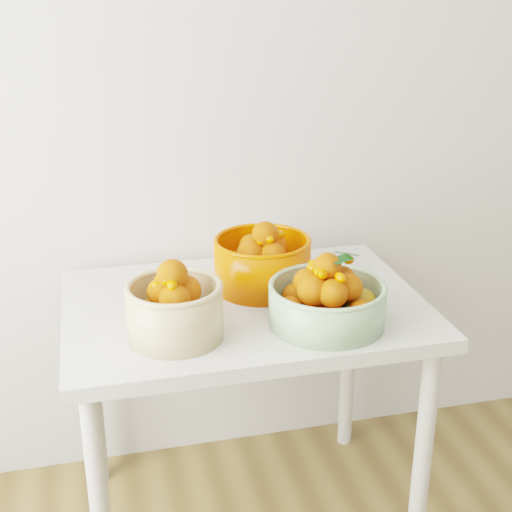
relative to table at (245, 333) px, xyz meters
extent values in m
cube|color=silver|center=(0.29, 0.40, 0.70)|extent=(4.00, 0.04, 2.70)
cube|color=silver|center=(0.00, 0.00, 0.08)|extent=(1.00, 0.70, 0.04)
cylinder|color=silver|center=(-0.44, -0.29, -0.30)|extent=(0.05, 0.05, 0.71)
cylinder|color=silver|center=(0.44, -0.29, -0.30)|extent=(0.05, 0.05, 0.71)
cylinder|color=silver|center=(-0.44, 0.29, -0.30)|extent=(0.05, 0.05, 0.71)
cylinder|color=silver|center=(0.44, 0.29, -0.30)|extent=(0.05, 0.05, 0.71)
cylinder|color=tan|center=(-0.21, -0.16, 0.16)|extent=(0.31, 0.31, 0.14)
torus|color=tan|center=(-0.21, -0.16, 0.23)|extent=(0.31, 0.31, 0.02)
sphere|color=#D1660C|center=(-0.15, -0.16, 0.15)|extent=(0.08, 0.08, 0.08)
sphere|color=#D1660C|center=(-0.20, -0.10, 0.15)|extent=(0.09, 0.09, 0.09)
sphere|color=#D1660C|center=(-0.26, -0.12, 0.15)|extent=(0.08, 0.08, 0.08)
sphere|color=#EE4F00|center=(-0.27, -0.19, 0.15)|extent=(0.08, 0.08, 0.08)
sphere|color=#EE4F00|center=(-0.19, -0.22, 0.15)|extent=(0.08, 0.08, 0.08)
sphere|color=#EE4F00|center=(-0.21, -0.16, 0.15)|extent=(0.08, 0.08, 0.08)
sphere|color=#EE4F00|center=(-0.18, -0.14, 0.21)|extent=(0.08, 0.08, 0.08)
sphere|color=#EE4F00|center=(-0.24, -0.14, 0.21)|extent=(0.08, 0.08, 0.08)
sphere|color=#EE4F00|center=(-0.22, -0.19, 0.21)|extent=(0.08, 0.08, 0.08)
sphere|color=#EE4F00|center=(-0.22, -0.16, 0.27)|extent=(0.08, 0.08, 0.08)
ellipsoid|color=#F65D00|center=(-0.23, -0.17, 0.26)|extent=(0.05, 0.05, 0.03)
ellipsoid|color=#F65D00|center=(-0.25, -0.15, 0.24)|extent=(0.05, 0.03, 0.04)
ellipsoid|color=#F65D00|center=(-0.24, -0.13, 0.25)|extent=(0.05, 0.05, 0.05)
ellipsoid|color=#F65D00|center=(-0.22, -0.15, 0.27)|extent=(0.05, 0.05, 0.04)
ellipsoid|color=#F65D00|center=(-0.22, -0.19, 0.26)|extent=(0.04, 0.05, 0.04)
ellipsoid|color=#F65D00|center=(-0.21, -0.17, 0.25)|extent=(0.05, 0.05, 0.04)
cylinder|color=#94BA88|center=(0.18, -0.18, 0.15)|extent=(0.38, 0.38, 0.11)
torus|color=#94BA88|center=(0.18, -0.18, 0.20)|extent=(0.38, 0.38, 0.01)
sphere|color=#D1660C|center=(0.28, -0.18, 0.15)|extent=(0.07, 0.07, 0.07)
sphere|color=#EE4F00|center=(0.25, -0.10, 0.15)|extent=(0.08, 0.08, 0.08)
sphere|color=#EE4F00|center=(0.18, -0.08, 0.15)|extent=(0.08, 0.08, 0.08)
sphere|color=#EE4F00|center=(0.12, -0.10, 0.15)|extent=(0.07, 0.07, 0.07)
sphere|color=#EE4F00|center=(0.08, -0.18, 0.15)|extent=(0.07, 0.07, 0.07)
sphere|color=#EE4F00|center=(0.11, -0.24, 0.15)|extent=(0.07, 0.07, 0.07)
sphere|color=#EE4F00|center=(0.18, -0.28, 0.15)|extent=(0.07, 0.07, 0.07)
sphere|color=#EE4F00|center=(0.25, -0.25, 0.15)|extent=(0.08, 0.08, 0.08)
sphere|color=#EE4F00|center=(0.18, -0.18, 0.15)|extent=(0.08, 0.08, 0.08)
sphere|color=#EE4F00|center=(0.23, -0.15, 0.21)|extent=(0.07, 0.07, 0.07)
sphere|color=#EE4F00|center=(0.18, -0.12, 0.21)|extent=(0.08, 0.08, 0.08)
sphere|color=#EE4F00|center=(0.13, -0.15, 0.21)|extent=(0.07, 0.07, 0.07)
sphere|color=#EE4F00|center=(0.13, -0.20, 0.21)|extent=(0.08, 0.08, 0.08)
sphere|color=#EE4F00|center=(0.18, -0.23, 0.21)|extent=(0.07, 0.07, 0.07)
sphere|color=#EE4F00|center=(0.23, -0.20, 0.21)|extent=(0.07, 0.07, 0.07)
sphere|color=#EE4F00|center=(0.18, -0.18, 0.26)|extent=(0.07, 0.07, 0.07)
ellipsoid|color=#F65D00|center=(0.16, -0.21, 0.25)|extent=(0.05, 0.05, 0.03)
ellipsoid|color=#F65D00|center=(0.15, -0.19, 0.25)|extent=(0.05, 0.04, 0.04)
ellipsoid|color=#F65D00|center=(0.16, -0.14, 0.25)|extent=(0.04, 0.04, 0.03)
ellipsoid|color=#F65D00|center=(0.20, -0.19, 0.23)|extent=(0.04, 0.05, 0.04)
ellipsoid|color=#F65D00|center=(0.15, -0.15, 0.25)|extent=(0.05, 0.04, 0.03)
ellipsoid|color=#F65D00|center=(0.18, -0.18, 0.26)|extent=(0.04, 0.05, 0.04)
ellipsoid|color=#F65D00|center=(0.19, -0.23, 0.25)|extent=(0.04, 0.04, 0.03)
ellipsoid|color=#F65D00|center=(0.25, -0.14, 0.26)|extent=(0.05, 0.04, 0.04)
ellipsoid|color=#F65D00|center=(0.20, -0.18, 0.24)|extent=(0.04, 0.03, 0.03)
ellipsoid|color=#F65D00|center=(0.18, -0.17, 0.27)|extent=(0.04, 0.04, 0.04)
ellipsoid|color=#F65D00|center=(0.16, -0.17, 0.23)|extent=(0.04, 0.04, 0.03)
cylinder|color=#F24900|center=(0.07, 0.09, 0.17)|extent=(0.32, 0.32, 0.15)
torus|color=#F24900|center=(0.07, 0.09, 0.24)|extent=(0.32, 0.32, 0.01)
sphere|color=#D1660C|center=(0.16, 0.08, 0.15)|extent=(0.08, 0.08, 0.08)
sphere|color=#D1660C|center=(0.11, 0.16, 0.15)|extent=(0.07, 0.07, 0.07)
sphere|color=#EE4F00|center=(0.03, 0.16, 0.15)|extent=(0.09, 0.09, 0.09)
sphere|color=#EE4F00|center=(-0.01, 0.09, 0.15)|extent=(0.08, 0.08, 0.08)
sphere|color=#EE4F00|center=(0.03, 0.02, 0.15)|extent=(0.08, 0.08, 0.08)
sphere|color=#EE4F00|center=(0.12, 0.02, 0.15)|extent=(0.08, 0.08, 0.08)
sphere|color=#EE4F00|center=(0.07, 0.09, 0.15)|extent=(0.08, 0.08, 0.08)
sphere|color=#EE4F00|center=(0.11, 0.11, 0.21)|extent=(0.08, 0.08, 0.08)
sphere|color=#EE4F00|center=(0.05, 0.13, 0.21)|extent=(0.07, 0.07, 0.07)
sphere|color=#EE4F00|center=(0.03, 0.07, 0.21)|extent=(0.08, 0.08, 0.08)
sphere|color=#EE4F00|center=(0.09, 0.05, 0.21)|extent=(0.08, 0.08, 0.08)
sphere|color=#EE4F00|center=(0.08, 0.08, 0.26)|extent=(0.08, 0.08, 0.08)
ellipsoid|color=#F65D00|center=(0.13, 0.10, 0.25)|extent=(0.04, 0.03, 0.03)
ellipsoid|color=#F65D00|center=(0.06, 0.08, 0.23)|extent=(0.05, 0.04, 0.04)
ellipsoid|color=#F65D00|center=(0.07, 0.09, 0.24)|extent=(0.05, 0.05, 0.03)
ellipsoid|color=#F65D00|center=(0.07, 0.07, 0.25)|extent=(0.04, 0.05, 0.04)
ellipsoid|color=#F65D00|center=(0.10, 0.08, 0.23)|extent=(0.04, 0.04, 0.03)
ellipsoid|color=#F65D00|center=(0.08, 0.08, 0.27)|extent=(0.03, 0.05, 0.04)
ellipsoid|color=#F65D00|center=(0.09, 0.06, 0.26)|extent=(0.04, 0.05, 0.04)
camera|label=1|loc=(-0.40, -1.76, 0.96)|focal=50.00mm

